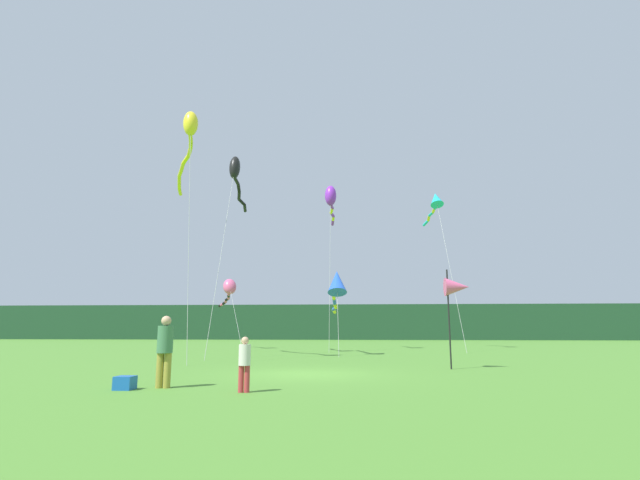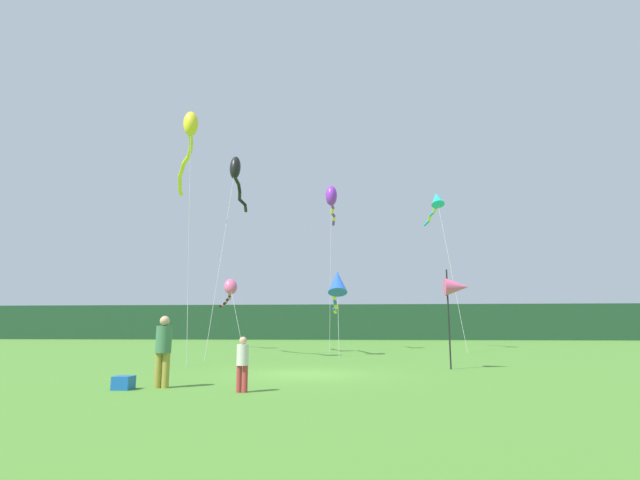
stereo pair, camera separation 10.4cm
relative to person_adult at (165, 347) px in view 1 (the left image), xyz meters
The scene contains 12 objects.
ground_plane 5.26m from the person_adult, 50.69° to the left, with size 120.00×120.00×0.00m, color #4C842D.
distant_treeline 49.11m from the person_adult, 86.18° to the left, with size 108.00×2.32×4.30m, color #1E4228.
person_adult is the anchor object (origin of this frame).
person_child 2.37m from the person_adult, 16.81° to the right, with size 0.29×0.29×1.30m.
cooler_box 1.24m from the person_adult, 154.82° to the right, with size 0.44×0.44×0.33m, color #1959B2.
banner_flag_pole 10.94m from the person_adult, 35.59° to the left, with size 0.90×0.70×3.69m.
kite_blue 15.88m from the person_adult, 75.77° to the left, with size 1.21×6.25×4.90m.
kite_yellow 14.64m from the person_adult, 108.58° to the left, with size 3.83×8.13×12.06m.
kite_purple 22.47m from the person_adult, 80.83° to the left, with size 0.79×5.76×11.29m.
kite_rainbow 22.71m from the person_adult, 100.89° to the left, with size 3.75×7.32×5.14m.
kite_black 17.88m from the person_adult, 98.29° to the left, with size 0.70×8.44×11.67m.
kite_cyan 26.84m from the person_adult, 64.39° to the left, with size 1.19×8.45×11.42m.
Camera 1 is at (1.69, -16.44, 1.53)m, focal length 27.20 mm.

